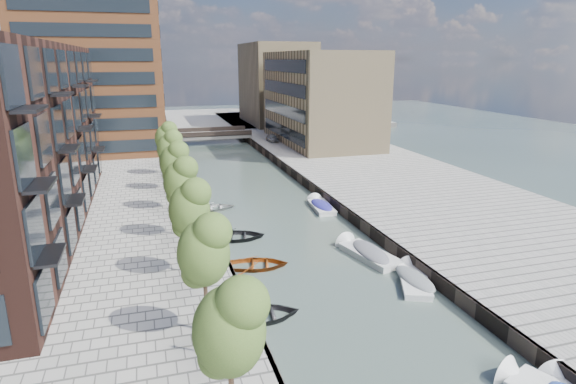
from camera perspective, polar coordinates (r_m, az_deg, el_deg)
name	(u,v)px	position (r m, az deg, el deg)	size (l,w,h in m)	color
water	(251,189)	(53.22, -4.41, 0.32)	(300.00, 300.00, 0.00)	#38473F
quay_right	(382,175)	(58.45, 11.10, 1.96)	(20.00, 140.00, 1.00)	gray
quay_wall_left	(195,189)	(52.21, -10.97, 0.34)	(0.25, 140.00, 1.00)	#332823
quay_wall_right	(303,181)	(54.65, 1.84, 1.30)	(0.25, 140.00, 1.00)	#332823
far_closure	(194,121)	(111.58, -11.07, 8.32)	(80.00, 40.00, 1.00)	gray
apartment_block	(17,140)	(41.73, -29.42, 5.40)	(8.00, 38.00, 14.00)	black
tower	(92,43)	(75.55, -22.26, 16.00)	(18.00, 18.00, 30.00)	brown
tan_block_near	(320,98)	(77.25, 3.76, 11.09)	(12.00, 25.00, 14.00)	#9D8760
tan_block_far	(276,83)	(101.93, -1.41, 12.74)	(12.00, 20.00, 16.00)	#9D8760
bridge	(211,135)	(83.88, -9.13, 6.73)	(13.00, 6.00, 1.30)	gray
tree_0	(229,325)	(16.78, -7.00, -15.38)	(2.50, 2.50, 5.95)	#382619
tree_1	(203,249)	(23.02, -9.99, -6.63)	(2.50, 2.50, 5.95)	#382619
tree_2	(189,206)	(29.61, -11.62, -1.68)	(2.50, 2.50, 5.95)	#382619
tree_3	(180,179)	(36.35, -12.65, 1.46)	(2.50, 2.50, 5.95)	#382619
tree_4	(174,161)	(43.17, -13.36, 3.61)	(2.50, 2.50, 5.95)	#382619
tree_5	(169,147)	(50.04, -13.87, 5.17)	(2.50, 2.50, 5.95)	#382619
tree_6	(166,137)	(56.95, -14.27, 6.35)	(2.50, 2.50, 5.95)	#382619
lamp_0	(245,310)	(21.28, -5.18, -13.74)	(0.24, 0.24, 4.12)	black
lamp_1	(201,205)	(35.96, -10.30, -1.53)	(0.24, 0.24, 4.12)	black
lamp_2	(183,162)	(51.43, -12.36, 3.49)	(0.24, 0.24, 4.12)	black
sloop_1	(260,319)	(27.58, -3.35, -14.77)	(3.22, 4.51, 0.93)	#242326
sloop_2	(257,267)	(33.65, -3.71, -8.92)	(3.11, 4.35, 0.90)	#85390E
sloop_3	(214,209)	(46.53, -8.80, -2.06)	(2.90, 4.05, 0.84)	beige
sloop_4	(235,239)	(38.79, -6.27, -5.58)	(3.38, 4.74, 0.98)	black
motorboat_1	(414,279)	(32.54, 14.66, -9.93)	(3.52, 5.16, 1.63)	silver
motorboat_3	(320,206)	(46.51, 3.84, -1.66)	(2.09, 5.07, 1.65)	silver
motorboat_4	(366,253)	(35.82, 9.18, -7.13)	(3.16, 5.96, 1.89)	silver
car	(272,138)	(78.13, -1.88, 6.43)	(1.41, 3.49, 1.19)	#9EA1A3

